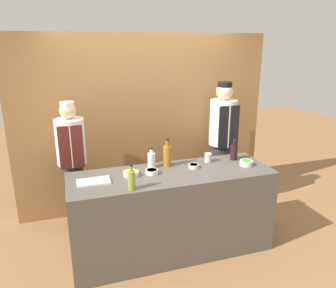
{
  "coord_description": "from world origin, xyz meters",
  "views": [
    {
      "loc": [
        -1.03,
        -3.07,
        2.28
      ],
      "look_at": [
        0.0,
        0.14,
        1.23
      ],
      "focal_mm": 35.0,
      "sensor_mm": 36.0,
      "label": 1
    }
  ],
  "objects_px": {
    "bottle_wine": "(234,152)",
    "chef_left": "(72,163)",
    "bottle_oil": "(132,180)",
    "bottle_amber": "(167,155)",
    "sauce_bowl_yellow": "(131,173)",
    "bottle_clear": "(152,160)",
    "sauce_bowl_white": "(194,166)",
    "cutting_board": "(93,182)",
    "chef_right": "(222,141)",
    "sauce_bowl_green": "(246,163)",
    "sauce_bowl_brown": "(152,171)",
    "cup_steel": "(208,158)"
  },
  "relations": [
    {
      "from": "bottle_wine",
      "to": "chef_left",
      "type": "distance_m",
      "value": 1.94
    },
    {
      "from": "sauce_bowl_green",
      "to": "sauce_bowl_white",
      "type": "distance_m",
      "value": 0.6
    },
    {
      "from": "cup_steel",
      "to": "chef_left",
      "type": "bearing_deg",
      "value": 157.63
    },
    {
      "from": "sauce_bowl_white",
      "to": "cutting_board",
      "type": "bearing_deg",
      "value": -176.72
    },
    {
      "from": "sauce_bowl_brown",
      "to": "bottle_wine",
      "type": "xyz_separation_m",
      "value": [
        1.04,
        0.13,
        0.07
      ]
    },
    {
      "from": "cutting_board",
      "to": "chef_left",
      "type": "distance_m",
      "value": 0.83
    },
    {
      "from": "sauce_bowl_green",
      "to": "cutting_board",
      "type": "distance_m",
      "value": 1.69
    },
    {
      "from": "bottle_clear",
      "to": "bottle_wine",
      "type": "xyz_separation_m",
      "value": [
        0.99,
        -0.05,
        0.01
      ]
    },
    {
      "from": "sauce_bowl_brown",
      "to": "cup_steel",
      "type": "distance_m",
      "value": 0.73
    },
    {
      "from": "sauce_bowl_green",
      "to": "bottle_clear",
      "type": "relative_size",
      "value": 0.63
    },
    {
      "from": "bottle_amber",
      "to": "chef_right",
      "type": "distance_m",
      "value": 1.16
    },
    {
      "from": "bottle_amber",
      "to": "bottle_wine",
      "type": "bearing_deg",
      "value": -2.73
    },
    {
      "from": "sauce_bowl_white",
      "to": "chef_left",
      "type": "height_order",
      "value": "chef_left"
    },
    {
      "from": "cutting_board",
      "to": "bottle_wine",
      "type": "relative_size",
      "value": 1.33
    },
    {
      "from": "sauce_bowl_white",
      "to": "sauce_bowl_yellow",
      "type": "bearing_deg",
      "value": -179.1
    },
    {
      "from": "sauce_bowl_green",
      "to": "bottle_oil",
      "type": "relative_size",
      "value": 0.58
    },
    {
      "from": "sauce_bowl_white",
      "to": "bottle_wine",
      "type": "relative_size",
      "value": 0.46
    },
    {
      "from": "sauce_bowl_green",
      "to": "bottle_oil",
      "type": "xyz_separation_m",
      "value": [
        -1.36,
        -0.23,
        0.07
      ]
    },
    {
      "from": "cutting_board",
      "to": "chef_right",
      "type": "distance_m",
      "value": 1.99
    },
    {
      "from": "bottle_oil",
      "to": "cup_steel",
      "type": "height_order",
      "value": "bottle_oil"
    },
    {
      "from": "bottle_clear",
      "to": "bottle_amber",
      "type": "bearing_deg",
      "value": -2.59
    },
    {
      "from": "cutting_board",
      "to": "sauce_bowl_green",
      "type": "bearing_deg",
      "value": -1.56
    },
    {
      "from": "sauce_bowl_brown",
      "to": "bottle_oil",
      "type": "xyz_separation_m",
      "value": [
        -0.28,
        -0.31,
        0.07
      ]
    },
    {
      "from": "bottle_wine",
      "to": "chef_left",
      "type": "xyz_separation_m",
      "value": [
        -1.83,
        0.64,
        -0.16
      ]
    },
    {
      "from": "bottle_oil",
      "to": "bottle_wine",
      "type": "relative_size",
      "value": 1.03
    },
    {
      "from": "sauce_bowl_white",
      "to": "cup_steel",
      "type": "xyz_separation_m",
      "value": [
        0.23,
        0.13,
        0.03
      ]
    },
    {
      "from": "cutting_board",
      "to": "cup_steel",
      "type": "distance_m",
      "value": 1.34
    },
    {
      "from": "bottle_clear",
      "to": "bottle_wine",
      "type": "distance_m",
      "value": 1.0
    },
    {
      "from": "sauce_bowl_yellow",
      "to": "chef_left",
      "type": "height_order",
      "value": "chef_left"
    },
    {
      "from": "bottle_clear",
      "to": "chef_right",
      "type": "height_order",
      "value": "chef_right"
    },
    {
      "from": "cutting_board",
      "to": "chef_right",
      "type": "bearing_deg",
      "value": 23.95
    },
    {
      "from": "cup_steel",
      "to": "chef_right",
      "type": "xyz_separation_m",
      "value": [
        0.49,
        0.62,
        -0.03
      ]
    },
    {
      "from": "sauce_bowl_brown",
      "to": "bottle_clear",
      "type": "bearing_deg",
      "value": 75.76
    },
    {
      "from": "bottle_wine",
      "to": "bottle_oil",
      "type": "bearing_deg",
      "value": -161.43
    },
    {
      "from": "bottle_clear",
      "to": "bottle_oil",
      "type": "xyz_separation_m",
      "value": [
        -0.33,
        -0.49,
        0.01
      ]
    },
    {
      "from": "sauce_bowl_yellow",
      "to": "bottle_oil",
      "type": "height_order",
      "value": "bottle_oil"
    },
    {
      "from": "sauce_bowl_brown",
      "to": "cup_steel",
      "type": "relative_size",
      "value": 1.3
    },
    {
      "from": "bottle_clear",
      "to": "bottle_wine",
      "type": "bearing_deg",
      "value": -2.7
    },
    {
      "from": "bottle_oil",
      "to": "bottle_amber",
      "type": "bearing_deg",
      "value": 43.57
    },
    {
      "from": "sauce_bowl_yellow",
      "to": "bottle_oil",
      "type": "distance_m",
      "value": 0.34
    },
    {
      "from": "sauce_bowl_white",
      "to": "bottle_clear",
      "type": "relative_size",
      "value": 0.5
    },
    {
      "from": "sauce_bowl_yellow",
      "to": "cup_steel",
      "type": "height_order",
      "value": "cup_steel"
    },
    {
      "from": "sauce_bowl_green",
      "to": "bottle_clear",
      "type": "distance_m",
      "value": 1.07
    },
    {
      "from": "sauce_bowl_yellow",
      "to": "cutting_board",
      "type": "relative_size",
      "value": 0.49
    },
    {
      "from": "bottle_amber",
      "to": "bottle_clear",
      "type": "relative_size",
      "value": 1.39
    },
    {
      "from": "cutting_board",
      "to": "bottle_wine",
      "type": "xyz_separation_m",
      "value": [
        1.65,
        0.17,
        0.09
      ]
    },
    {
      "from": "cup_steel",
      "to": "chef_left",
      "type": "height_order",
      "value": "chef_left"
    },
    {
      "from": "bottle_amber",
      "to": "bottle_wine",
      "type": "relative_size",
      "value": 1.3
    },
    {
      "from": "sauce_bowl_green",
      "to": "chef_left",
      "type": "relative_size",
      "value": 0.09
    },
    {
      "from": "chef_left",
      "to": "bottle_clear",
      "type": "bearing_deg",
      "value": -35.3
    }
  ]
}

